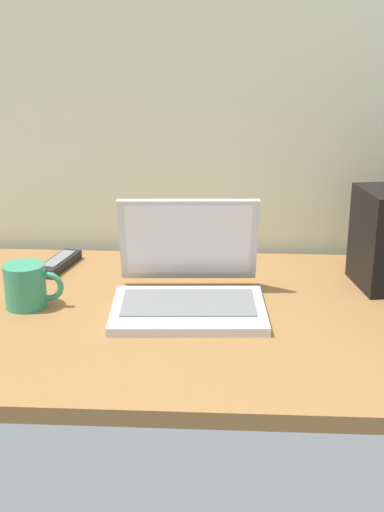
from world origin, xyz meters
TOP-DOWN VIEW (x-y plane):
  - desk at (0.00, 0.00)m, footprint 1.60×0.76m
  - laptop at (-0.02, 0.03)m, footprint 0.32×0.30m
  - coffee_mug at (-0.35, 0.01)m, footprint 0.12×0.09m
  - remote_control_near at (-0.34, 0.25)m, footprint 0.08×0.17m

SIDE VIEW (x-z plane):
  - desk at x=0.00m, z-range 0.00..0.03m
  - remote_control_near at x=-0.34m, z-range 0.03..0.05m
  - laptop at x=-0.02m, z-range -0.03..0.18m
  - coffee_mug at x=-0.35m, z-range 0.03..0.12m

